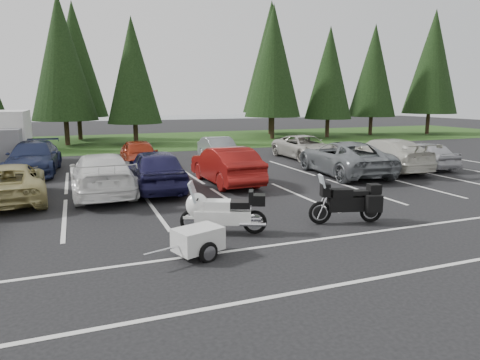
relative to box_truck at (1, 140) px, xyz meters
name	(u,v)px	position (x,y,z in m)	size (l,w,h in m)	color
ground	(228,211)	(8.00, -12.50, -1.45)	(120.00, 120.00, 0.00)	black
grass_strip	(132,141)	(8.00, 11.50, -1.45)	(80.00, 16.00, 0.01)	#1C3D13
lake_water	(133,122)	(12.00, 42.50, -1.45)	(70.00, 50.00, 0.02)	slate
box_truck	(1,140)	(0.00, 0.00, 0.00)	(2.40, 5.60, 2.90)	silver
stall_markings	(210,197)	(8.00, -10.50, -1.45)	(32.00, 16.00, 0.01)	silver
conifer_4	(61,57)	(3.00, 10.40, 5.08)	(4.80, 4.80, 11.17)	#332316
conifer_5	(133,70)	(8.00, 9.10, 4.18)	(4.14, 4.14, 9.63)	#332316
conifer_6	(273,61)	(20.00, 9.60, 5.26)	(4.93, 4.93, 11.48)	#332316
conifer_7	(329,73)	(25.50, 9.30, 4.36)	(4.27, 4.27, 9.94)	#332316
conifer_8	(374,71)	(31.00, 10.10, 4.72)	(4.53, 4.53, 10.56)	#332316
conifer_9	(433,62)	(37.00, 8.80, 5.62)	(5.19, 5.19, 12.10)	#332316
conifer_back_b	(75,60)	(4.00, 15.00, 5.32)	(4.97, 4.97, 11.58)	#332316
conifer_back_c	(271,57)	(22.00, 14.30, 6.04)	(5.50, 5.50, 12.81)	#332316
car_near_2	(10,183)	(1.36, -8.61, -0.78)	(2.23, 4.83, 1.34)	tan
car_near_3	(102,174)	(4.40, -8.62, -0.67)	(2.19, 5.39, 1.56)	white
car_near_4	(155,170)	(6.40, -8.53, -0.63)	(1.95, 4.84, 1.65)	#1C1A42
car_near_5	(226,165)	(9.41, -8.21, -0.67)	(1.66, 4.76, 1.57)	maroon
car_near_6	(344,158)	(15.31, -8.17, -0.66)	(2.63, 5.71, 1.59)	slate
car_near_7	(384,154)	(17.86, -7.89, -0.65)	(2.25, 5.54, 1.61)	beige
car_near_8	(423,154)	(20.32, -7.93, -0.76)	(1.64, 4.07, 1.39)	#ADADB2
car_far_1	(34,158)	(1.65, -2.68, -0.68)	(2.15, 5.28, 1.53)	#1B2445
car_far_2	(139,154)	(6.57, -2.90, -0.72)	(1.73, 4.30, 1.46)	maroon
car_far_3	(219,150)	(11.11, -2.20, -0.76)	(1.47, 4.21, 1.39)	slate
car_far_4	(305,147)	(16.28, -2.80, -0.76)	(2.30, 4.98, 1.38)	#B5B0A6
touring_motorcycle	(223,208)	(7.09, -14.65, -0.74)	(2.56, 0.79, 1.42)	white
cargo_trailer	(198,242)	(6.00, -16.06, -1.10)	(1.51, 0.85, 0.70)	silver
adventure_motorcycle	(346,198)	(10.69, -15.01, -0.72)	(2.41, 0.84, 1.47)	black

